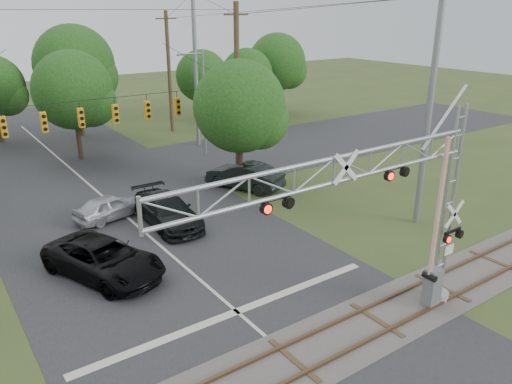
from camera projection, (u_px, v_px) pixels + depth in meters
road_main at (183, 266)px, 22.76m from camera, size 14.00×90.00×0.02m
road_cross at (88, 183)px, 33.52m from camera, size 90.00×12.00×0.02m
railroad_track at (294, 361)px, 16.60m from camera, size 90.00×3.20×0.17m
crossing_gantry at (385, 206)px, 16.47m from camera, size 12.71×1.01×7.88m
traffic_signal_span at (112, 108)px, 28.96m from camera, size 19.34×0.36×11.50m
pickup_black at (104, 259)px, 21.68m from camera, size 4.65×6.46×1.63m
car_dark at (167, 211)px, 26.87m from camera, size 2.39×5.62×1.62m
sedan_silver at (110, 207)px, 27.72m from camera, size 4.35×2.52×1.39m
suv_dark at (245, 176)px, 32.36m from camera, size 3.72×5.48×1.71m
streetlight at (202, 99)px, 38.32m from camera, size 2.16×0.23×8.11m
utility_poles at (133, 94)px, 31.82m from camera, size 27.11×27.87×12.90m
treeline at (13, 87)px, 36.36m from camera, size 56.05×27.41×9.89m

